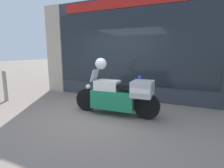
# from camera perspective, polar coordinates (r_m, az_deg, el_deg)

# --- Properties ---
(ground_plane) EXTENTS (60.00, 60.00, 0.00)m
(ground_plane) POSITION_cam_1_polar(r_m,az_deg,el_deg) (4.85, -5.92, -9.61)
(ground_plane) COLOR gray
(shop_building) EXTENTS (6.56, 0.55, 3.49)m
(shop_building) POSITION_cam_1_polar(r_m,az_deg,el_deg) (6.50, 0.03, 11.23)
(shop_building) COLOR #333842
(shop_building) RESTS_ON ground
(window_display) EXTENTS (5.36, 0.30, 1.97)m
(window_display) POSITION_cam_1_polar(r_m,az_deg,el_deg) (6.40, 5.59, -0.34)
(window_display) COLOR slate
(window_display) RESTS_ON ground
(paramedic_motorcycle) EXTENTS (2.34, 0.64, 1.20)m
(paramedic_motorcycle) POSITION_cam_1_polar(r_m,az_deg,el_deg) (4.59, 2.49, -3.66)
(paramedic_motorcycle) COLOR black
(paramedic_motorcycle) RESTS_ON ground
(white_helmet) EXTENTS (0.30, 0.30, 0.30)m
(white_helmet) POSITION_cam_1_polar(r_m,az_deg,el_deg) (4.66, -3.67, 6.65)
(white_helmet) COLOR white
(white_helmet) RESTS_ON paramedic_motorcycle
(street_bollard) EXTENTS (0.13, 0.13, 1.05)m
(street_bollard) POSITION_cam_1_polar(r_m,az_deg,el_deg) (6.98, -31.55, -0.36)
(street_bollard) COLOR gray
(street_bollard) RESTS_ON ground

